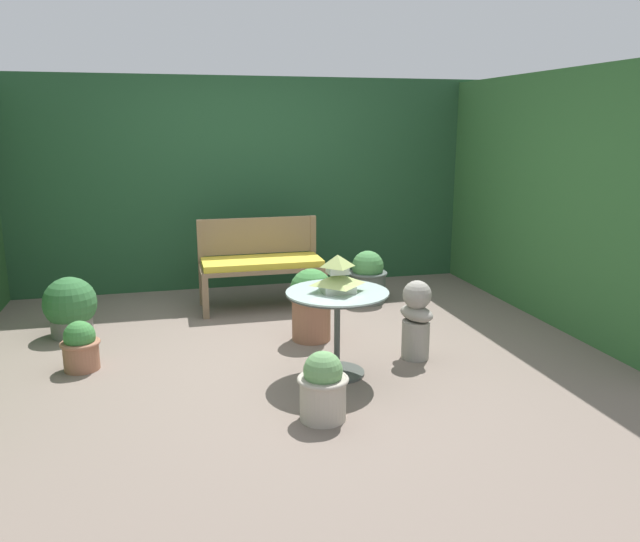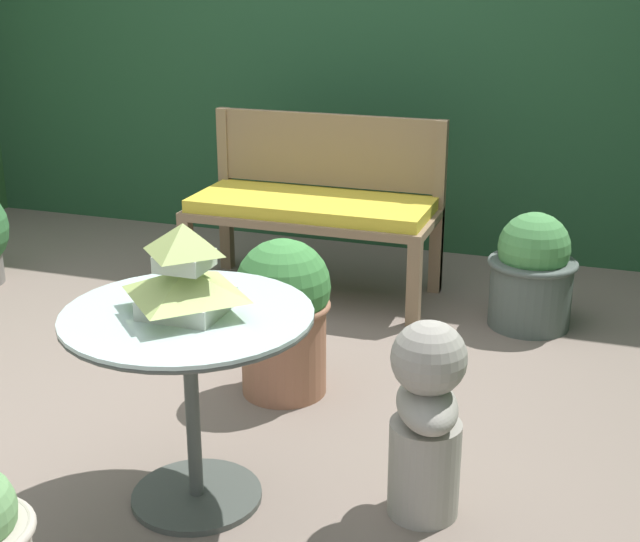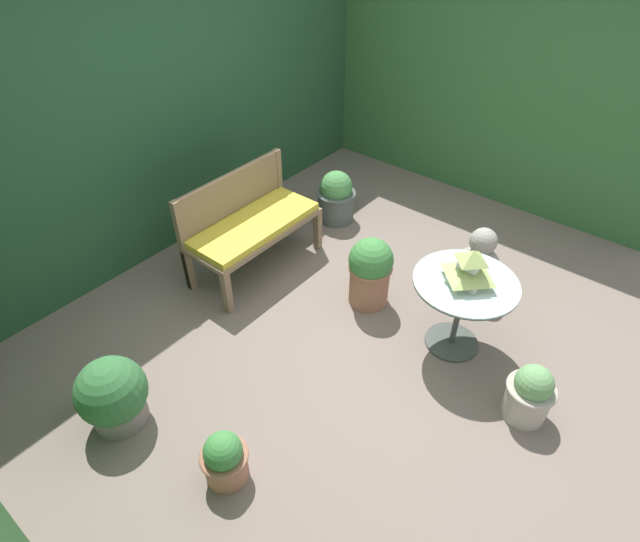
{
  "view_description": "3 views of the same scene",
  "coord_description": "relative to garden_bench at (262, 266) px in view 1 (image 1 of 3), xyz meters",
  "views": [
    {
      "loc": [
        -0.87,
        -4.89,
        1.8
      ],
      "look_at": [
        0.36,
        0.05,
        0.6
      ],
      "focal_mm": 35.0,
      "sensor_mm": 36.0,
      "label": 1
    },
    {
      "loc": [
        1.44,
        -2.89,
        1.6
      ],
      "look_at": [
        0.34,
        0.3,
        0.42
      ],
      "focal_mm": 50.0,
      "sensor_mm": 36.0,
      "label": 2
    },
    {
      "loc": [
        -2.4,
        -1.61,
        2.89
      ],
      "look_at": [
        -0.05,
        0.3,
        0.41
      ],
      "focal_mm": 28.0,
      "sensor_mm": 36.0,
      "label": 3
    }
  ],
  "objects": [
    {
      "name": "potted_plant_bench_left",
      "position": [
        -1.57,
        -1.29,
        -0.24
      ],
      "size": [
        0.29,
        0.29,
        0.38
      ],
      "color": "#9E664C",
      "rests_on": "ground"
    },
    {
      "name": "patio_table",
      "position": [
        0.27,
        -1.84,
        0.07
      ],
      "size": [
        0.74,
        0.74,
        0.63
      ],
      "color": "#424742",
      "rests_on": "ground"
    },
    {
      "name": "potted_plant_table_near",
      "position": [
        0.26,
        -1.05,
        -0.1
      ],
      "size": [
        0.36,
        0.36,
        0.62
      ],
      "color": "#9E664C",
      "rests_on": "ground"
    },
    {
      "name": "foliage_hedge_back",
      "position": [
        -0.03,
        1.36,
        0.72
      ],
      "size": [
        6.4,
        0.95,
        2.3
      ],
      "primitive_type": "cube",
      "color": "#234C2D",
      "rests_on": "ground"
    },
    {
      "name": "foliage_hedge_right",
      "position": [
        2.82,
        -0.9,
        0.71
      ],
      "size": [
        0.7,
        3.59,
        2.26
      ],
      "primitive_type": "cube",
      "color": "#336633",
      "rests_on": "ground"
    },
    {
      "name": "bench_backrest",
      "position": [
        -0.0,
        0.25,
        0.2
      ],
      "size": [
        1.22,
        0.06,
        0.87
      ],
      "color": "#7F664C",
      "rests_on": "ground"
    },
    {
      "name": "potted_plant_patio_mid",
      "position": [
        1.08,
        -0.06,
        -0.17
      ],
      "size": [
        0.41,
        0.41,
        0.54
      ],
      "color": "#4C5651",
      "rests_on": "ground"
    },
    {
      "name": "potted_plant_path_edge",
      "position": [
        -0.01,
        -2.51,
        -0.21
      ],
      "size": [
        0.32,
        0.32,
        0.44
      ],
      "color": "#ADA393",
      "rests_on": "ground"
    },
    {
      "name": "garden_bench",
      "position": [
        0.0,
        0.0,
        0.0
      ],
      "size": [
        1.22,
        0.54,
        0.5
      ],
      "color": "#7F664C",
      "rests_on": "ground"
    },
    {
      "name": "ground",
      "position": [
        -0.03,
        -1.1,
        -0.42
      ],
      "size": [
        30.0,
        30.0,
        0.0
      ],
      "primitive_type": "plane",
      "color": "#75665B"
    },
    {
      "name": "pagoda_birdhouse",
      "position": [
        0.27,
        -1.84,
        0.32
      ],
      "size": [
        0.3,
        0.3,
        0.27
      ],
      "color": "#B2BCA8",
      "rests_on": "patio_table"
    },
    {
      "name": "garden_bust",
      "position": [
        0.95,
        -1.67,
        -0.1
      ],
      "size": [
        0.28,
        0.36,
        0.63
      ],
      "rotation": [
        0.0,
        0.0,
        -1.21
      ],
      "color": "gray",
      "rests_on": "ground"
    },
    {
      "name": "potted_plant_hedge_corner",
      "position": [
        -1.74,
        -0.44,
        -0.17
      ],
      "size": [
        0.45,
        0.45,
        0.52
      ],
      "color": "slate",
      "rests_on": "ground"
    }
  ]
}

